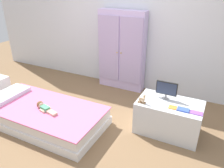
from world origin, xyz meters
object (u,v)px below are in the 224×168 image
(book_orange, at_px, (173,108))
(book_purple, at_px, (197,113))
(wardrobe, at_px, (122,51))
(rocking_horse_toy, at_px, (143,99))
(book_blue, at_px, (183,110))
(doll, at_px, (43,107))
(tv_stand, at_px, (168,117))
(bed, at_px, (44,115))
(tv_monitor, at_px, (167,89))

(book_orange, bearing_deg, book_purple, 0.00)
(wardrobe, xyz_separation_m, rocking_horse_toy, (0.83, -1.17, -0.21))
(rocking_horse_toy, xyz_separation_m, book_blue, (0.51, 0.06, -0.05))
(doll, relative_size, rocking_horse_toy, 3.04)
(tv_stand, bearing_deg, book_orange, -61.21)
(bed, distance_m, rocking_horse_toy, 1.46)
(tv_monitor, bearing_deg, book_purple, -25.11)
(bed, relative_size, rocking_horse_toy, 13.88)
(book_purple, bearing_deg, rocking_horse_toy, -175.24)
(tv_stand, relative_size, book_orange, 7.60)
(book_orange, distance_m, book_blue, 0.12)
(doll, height_order, book_orange, book_orange)
(bed, distance_m, wardrobe, 1.79)
(doll, relative_size, book_purple, 2.63)
(tv_monitor, distance_m, book_orange, 0.29)
(doll, xyz_separation_m, tv_stand, (1.61, 0.65, -0.08))
(book_purple, bearing_deg, tv_monitor, 154.89)
(book_blue, bearing_deg, doll, -163.40)
(wardrobe, height_order, tv_stand, wardrobe)
(wardrobe, relative_size, book_blue, 9.95)
(wardrobe, bearing_deg, book_blue, -39.76)
(doll, bearing_deg, tv_monitor, 25.84)
(wardrobe, relative_size, tv_monitor, 5.15)
(doll, xyz_separation_m, book_orange, (1.67, 0.53, 0.15))
(tv_stand, distance_m, rocking_horse_toy, 0.47)
(doll, distance_m, rocking_horse_toy, 1.38)
(book_orange, bearing_deg, rocking_horse_toy, -171.84)
(tv_stand, bearing_deg, wardrobe, 139.09)
(bed, relative_size, doll, 4.57)
(rocking_horse_toy, height_order, book_blue, rocking_horse_toy)
(wardrobe, relative_size, book_orange, 13.12)
(wardrobe, relative_size, tv_stand, 1.73)
(tv_monitor, bearing_deg, doll, -154.16)
(doll, bearing_deg, tv_stand, 22.00)
(tv_stand, height_order, book_purple, book_purple)
(tv_monitor, relative_size, rocking_horse_toy, 2.20)
(tv_stand, bearing_deg, bed, -159.89)
(tv_monitor, xyz_separation_m, book_orange, (0.15, -0.20, -0.14))
(bed, bearing_deg, book_blue, 14.96)
(rocking_horse_toy, bearing_deg, book_purple, 4.76)
(bed, distance_m, tv_monitor, 1.78)
(wardrobe, bearing_deg, book_purple, -36.67)
(book_orange, distance_m, book_purple, 0.28)
(wardrobe, xyz_separation_m, book_blue, (1.34, -1.12, -0.26))
(wardrobe, height_order, book_blue, wardrobe)
(tv_stand, xyz_separation_m, book_blue, (0.19, -0.11, 0.24))
(book_orange, bearing_deg, tv_stand, 118.79)
(tv_stand, height_order, book_orange, book_orange)
(bed, bearing_deg, wardrobe, 72.57)
(tv_monitor, relative_size, book_orange, 2.55)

